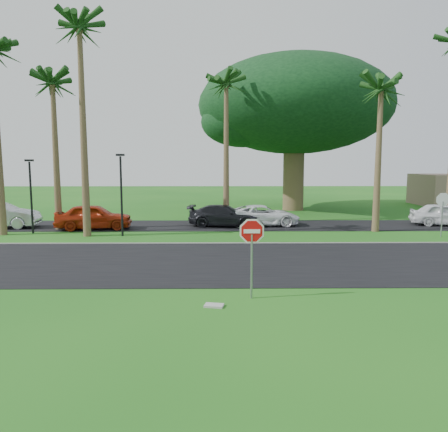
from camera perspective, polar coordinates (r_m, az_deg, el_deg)
ground at (r=16.63m, az=1.09°, el=-7.52°), size 120.00×120.00×0.00m
road at (r=18.57m, az=0.90°, el=-5.94°), size 120.00×8.00×0.02m
parking_strip at (r=28.89m, az=0.34°, el=-1.24°), size 120.00×5.00×0.02m
curb at (r=22.53m, az=0.62°, el=-3.57°), size 120.00×0.12×0.06m
stop_sign_near at (r=13.34m, az=3.65°, el=-3.37°), size 1.05×0.07×2.62m
stop_sign_far at (r=27.24m, az=26.66°, el=1.24°), size 1.05×0.07×2.62m
palm_left_mid at (r=29.22m, az=-21.48°, el=15.44°), size 5.00×5.00×10.00m
palm_left_near at (r=26.61m, az=-18.36°, el=21.78°), size 5.00×5.00×12.50m
palm_center at (r=30.49m, az=0.30°, el=16.47°), size 5.00×5.00×10.50m
palm_right_near at (r=28.04m, az=19.84°, el=14.87°), size 5.00×5.00×9.50m
canopy_tree at (r=38.92m, az=9.23°, el=14.01°), size 16.50×16.50×13.12m
streetlight_left at (r=27.90m, az=-23.92°, el=2.99°), size 0.45×0.25×4.34m
streetlight_right at (r=25.24m, az=-13.27°, el=3.39°), size 0.45×0.25×4.64m
car_red at (r=28.35m, az=-16.64°, el=-0.11°), size 4.83×2.42×1.58m
car_dark at (r=28.43m, az=0.09°, el=0.00°), size 4.95×2.51×1.38m
car_minivan at (r=28.89m, az=5.07°, el=0.06°), size 4.95×2.46×1.35m
car_pickup at (r=32.23m, az=26.91°, el=0.16°), size 4.60×2.66×1.47m
utility_slab at (r=12.99m, az=-1.32°, el=-11.61°), size 0.61×0.45×0.06m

